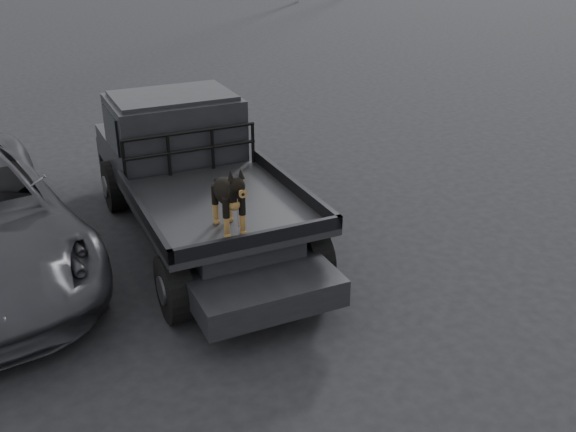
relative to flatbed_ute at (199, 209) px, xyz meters
name	(u,v)px	position (x,y,z in m)	size (l,w,h in m)	color
ground	(240,291)	(0.00, -1.48, -0.46)	(120.00, 120.00, 0.00)	black
flatbed_ute	(199,209)	(0.00, 0.00, 0.00)	(2.00, 5.40, 0.92)	black
ute_cab	(174,125)	(0.00, 0.95, 0.90)	(1.72, 1.30, 0.88)	black
headache_rack	(191,152)	(0.00, 0.20, 0.74)	(1.80, 0.08, 0.55)	black
dog	(228,198)	(-0.15, -1.63, 0.83)	(0.32, 0.60, 0.74)	black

